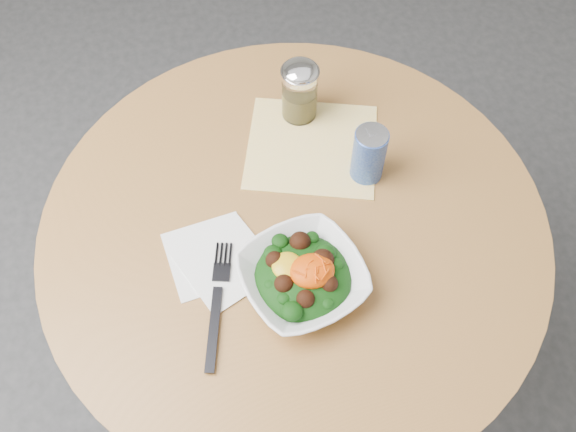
% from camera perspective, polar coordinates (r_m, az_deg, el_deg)
% --- Properties ---
extents(ground, '(6.00, 6.00, 0.00)m').
position_cam_1_polar(ground, '(1.81, 0.35, -12.95)').
color(ground, '#2E2F31').
rests_on(ground, ground).
extents(table, '(0.90, 0.90, 0.75)m').
position_cam_1_polar(table, '(1.30, 0.48, -5.16)').
color(table, black).
rests_on(table, ground).
extents(cloth_napkin, '(0.30, 0.28, 0.00)m').
position_cam_1_polar(cloth_napkin, '(1.23, 2.12, 6.18)').
color(cloth_napkin, '#DCA30B').
rests_on(cloth_napkin, table).
extents(paper_napkins, '(0.20, 0.19, 0.00)m').
position_cam_1_polar(paper_napkins, '(1.10, -6.23, -3.86)').
color(paper_napkins, white).
rests_on(paper_napkins, table).
extents(salad_bowl, '(0.25, 0.25, 0.07)m').
position_cam_1_polar(salad_bowl, '(1.05, 1.33, -5.40)').
color(salad_bowl, white).
rests_on(salad_bowl, table).
extents(fork, '(0.08, 0.23, 0.00)m').
position_cam_1_polar(fork, '(1.06, -6.28, -7.42)').
color(fork, black).
rests_on(fork, table).
extents(spice_shaker, '(0.07, 0.07, 0.13)m').
position_cam_1_polar(spice_shaker, '(1.23, 1.04, 11.03)').
color(spice_shaker, silver).
rests_on(spice_shaker, table).
extents(beverage_can, '(0.06, 0.06, 0.12)m').
position_cam_1_polar(beverage_can, '(1.15, 7.20, 5.45)').
color(beverage_can, '#0D2B98').
rests_on(beverage_can, table).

